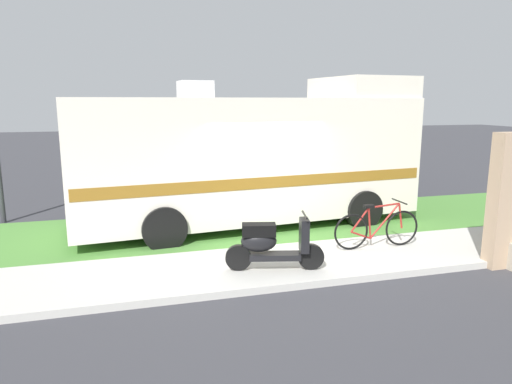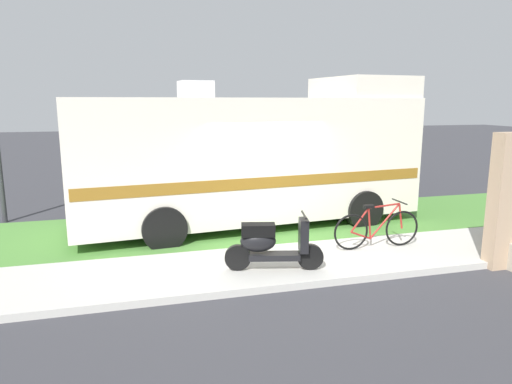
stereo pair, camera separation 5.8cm
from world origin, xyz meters
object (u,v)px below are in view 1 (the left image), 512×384
Objects in this scene: motorhome_rv at (251,156)px; pickup_truck_near at (288,162)px; scooter at (271,244)px; bicycle at (377,228)px; pickup_truck_far at (303,151)px; bottle_green at (487,230)px.

motorhome_rv reaches higher than pickup_truck_near.
bicycle is at bearing 14.41° from scooter.
pickup_truck_far reaches higher than bottle_green.
pickup_truck_near reaches higher than bottle_green.
scooter is at bearing -165.59° from bicycle.
pickup_truck_near reaches higher than bicycle.
bicycle is 9.73m from pickup_truck_far.
motorhome_rv reaches higher than bottle_green.
motorhome_rv reaches higher than scooter.
bottle_green is (2.17, -6.57, -0.69)m from pickup_truck_near.
pickup_truck_far reaches higher than pickup_truck_near.
pickup_truck_far is 9.40m from bottle_green.
bicycle is 6.46× the size of bottle_green.
scooter is 5.93× the size of bottle_green.
pickup_truck_far is at bearing 59.60° from pickup_truck_near.
bicycle reaches higher than bottle_green.
bottle_green is at bearing -86.73° from pickup_truck_far.
motorhome_rv is at bearing 123.58° from bicycle.
scooter is 5.11m from bottle_green.
motorhome_rv reaches higher than pickup_truck_far.
motorhome_rv is 4.92× the size of scooter.
bicycle is at bearing -56.42° from motorhome_rv.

